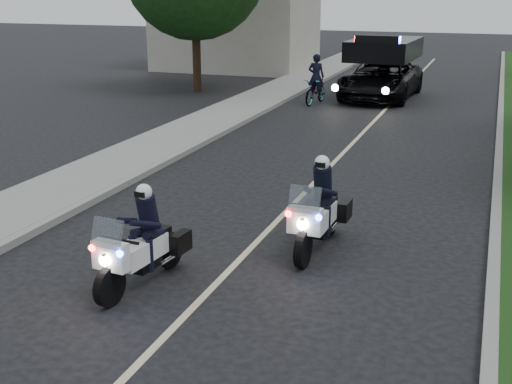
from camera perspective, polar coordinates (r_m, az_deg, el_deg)
ground at (r=11.05m, az=-2.35°, el=-6.77°), size 120.00×120.00×0.00m
curb_right at (r=19.83m, az=20.05°, el=3.34°), size 0.20×60.00×0.15m
curb_left at (r=21.36m, az=-2.50°, el=5.32°), size 0.20×60.00×0.15m
sidewalk_left at (r=21.79m, az=-5.20°, el=5.51°), size 2.00×60.00×0.16m
building_far at (r=37.96m, az=-1.69°, el=15.77°), size 8.00×6.00×7.00m
lane_marking at (r=20.21m, az=8.36°, el=4.25°), size 0.12×50.00×0.01m
police_moto_left at (r=10.72m, az=-9.59°, el=-7.78°), size 0.89×1.97×1.62m
police_moto_right at (r=11.97m, az=5.27°, el=-4.88°), size 0.77×2.02×1.70m
police_suv at (r=28.44m, az=10.55°, el=7.90°), size 2.93×5.88×2.80m
bicycle at (r=26.71m, az=5.10°, el=7.52°), size 0.88×1.96×0.99m
cyclist at (r=26.71m, az=5.10°, el=7.52°), size 0.63×0.43×1.75m
tree_left_near at (r=29.91m, az=-5.02°, el=8.57°), size 6.26×6.26×10.15m
tree_left_far at (r=40.96m, az=0.86°, el=10.98°), size 6.91×6.91×9.11m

